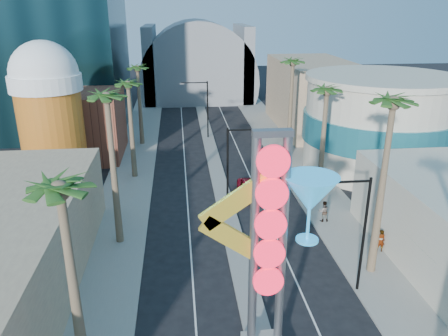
{
  "coord_description": "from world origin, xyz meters",
  "views": [
    {
      "loc": [
        -4.06,
        -14.97,
        17.63
      ],
      "look_at": [
        -0.34,
        19.68,
        4.57
      ],
      "focal_mm": 35.0,
      "sensor_mm": 36.0,
      "label": 1
    }
  ],
  "objects_px": {
    "red_pickup": "(249,189)",
    "pedestrian_b": "(324,211)",
    "pedestrian_a": "(380,241)",
    "neon_sign": "(286,236)"
  },
  "relations": [
    {
      "from": "red_pickup",
      "to": "pedestrian_a",
      "type": "height_order",
      "value": "pedestrian_a"
    },
    {
      "from": "neon_sign",
      "to": "pedestrian_a",
      "type": "bearing_deg",
      "value": 43.5
    },
    {
      "from": "red_pickup",
      "to": "pedestrian_b",
      "type": "distance_m",
      "value": 8.31
    },
    {
      "from": "neon_sign",
      "to": "pedestrian_a",
      "type": "distance_m",
      "value": 14.94
    },
    {
      "from": "pedestrian_a",
      "to": "pedestrian_b",
      "type": "height_order",
      "value": "pedestrian_b"
    },
    {
      "from": "neon_sign",
      "to": "pedestrian_a",
      "type": "height_order",
      "value": "neon_sign"
    },
    {
      "from": "pedestrian_b",
      "to": "pedestrian_a",
      "type": "bearing_deg",
      "value": 117.02
    },
    {
      "from": "pedestrian_a",
      "to": "pedestrian_b",
      "type": "distance_m",
      "value": 5.88
    },
    {
      "from": "pedestrian_a",
      "to": "neon_sign",
      "type": "bearing_deg",
      "value": 54.25
    },
    {
      "from": "red_pickup",
      "to": "pedestrian_a",
      "type": "distance_m",
      "value": 14.09
    }
  ]
}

